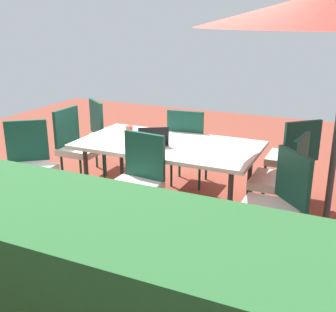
{
  "coord_description": "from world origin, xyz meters",
  "views": [
    {
      "loc": [
        -1.81,
        3.91,
        2.0
      ],
      "look_at": [
        0.0,
        0.0,
        0.58
      ],
      "focal_mm": 44.61,
      "sensor_mm": 36.0,
      "label": 1
    }
  ],
  "objects": [
    {
      "name": "ground_plane",
      "position": [
        0.0,
        0.0,
        -0.01
      ],
      "size": [
        10.0,
        10.0,
        0.02
      ],
      "primitive_type": "cube",
      "color": "brown"
    },
    {
      "name": "dining_table",
      "position": [
        0.0,
        0.0,
        0.68
      ],
      "size": [
        1.94,
        1.05,
        0.73
      ],
      "color": "silver",
      "rests_on": "ground_plane"
    },
    {
      "name": "chair_northwest",
      "position": [
        -1.29,
        0.67,
        0.55
      ],
      "size": [
        0.59,
        0.59,
        0.98
      ],
      "rotation": [
        0.0,
        0.0,
        2.32
      ],
      "color": "silver",
      "rests_on": "ground_plane"
    },
    {
      "name": "chair_south",
      "position": [
        0.03,
        -0.66,
        0.55
      ],
      "size": [
        0.47,
        0.48,
        0.98
      ],
      "rotation": [
        0.0,
        0.0,
        0.12
      ],
      "color": "silver",
      "rests_on": "ground_plane"
    },
    {
      "name": "chair_southeast",
      "position": [
        1.23,
        -0.71,
        0.55
      ],
      "size": [
        0.58,
        0.58,
        0.98
      ],
      "rotation": [
        0.0,
        0.0,
        5.63
      ],
      "color": "silver",
      "rests_on": "ground_plane"
    },
    {
      "name": "chair_northeast",
      "position": [
        1.29,
        0.75,
        0.55
      ],
      "size": [
        0.58,
        0.58,
        0.98
      ],
      "rotation": [
        0.0,
        0.0,
        3.8
      ],
      "color": "silver",
      "rests_on": "ground_plane"
    },
    {
      "name": "chair_southwest",
      "position": [
        -1.21,
        -0.68,
        0.55
      ],
      "size": [
        0.59,
        0.59,
        0.98
      ],
      "rotation": [
        0.0,
        0.0,
        0.75
      ],
      "color": "silver",
      "rests_on": "ground_plane"
    },
    {
      "name": "chair_north",
      "position": [
        0.0,
        0.7,
        0.55
      ],
      "size": [
        0.47,
        0.48,
        0.98
      ],
      "rotation": [
        0.0,
        0.0,
        3.04
      ],
      "color": "silver",
      "rests_on": "ground_plane"
    },
    {
      "name": "chair_east",
      "position": [
        1.23,
        -0.04,
        0.55
      ],
      "size": [
        0.46,
        0.46,
        0.98
      ],
      "rotation": [
        0.0,
        0.0,
        4.71
      ],
      "color": "silver",
      "rests_on": "ground_plane"
    },
    {
      "name": "chair_west",
      "position": [
        -1.23,
        0.04,
        0.55
      ],
      "size": [
        0.49,
        0.48,
        0.98
      ],
      "rotation": [
        0.0,
        0.0,
        1.43
      ],
      "color": "silver",
      "rests_on": "ground_plane"
    },
    {
      "name": "laptop",
      "position": [
        0.12,
        0.13,
        0.78
      ],
      "size": [
        0.4,
        0.37,
        0.21
      ],
      "rotation": [
        0.0,
        0.0,
        0.54
      ],
      "color": "#2D2D33",
      "rests_on": "dining_table"
    },
    {
      "name": "cup",
      "position": [
        0.55,
        -0.12,
        0.78
      ],
      "size": [
        0.08,
        0.08,
        0.1
      ],
      "primitive_type": "cylinder",
      "color": "#CC4C33",
      "rests_on": "dining_table"
    }
  ]
}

